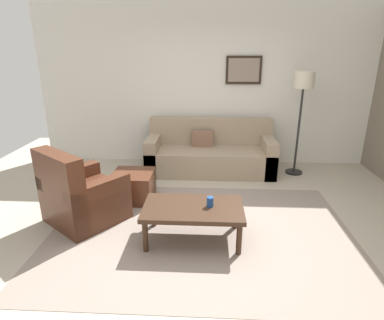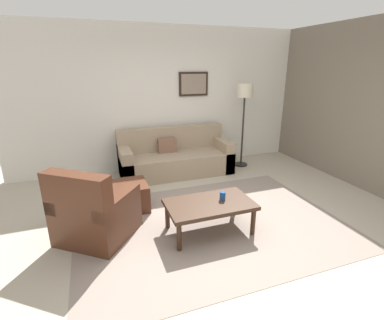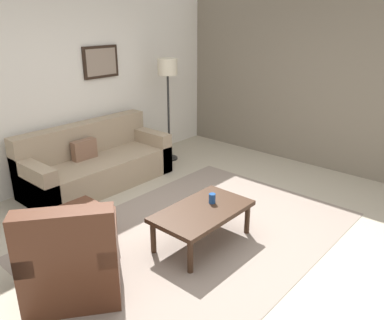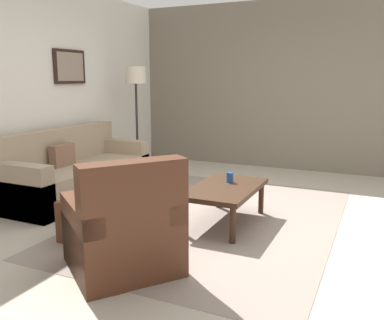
{
  "view_description": "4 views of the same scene",
  "coord_description": "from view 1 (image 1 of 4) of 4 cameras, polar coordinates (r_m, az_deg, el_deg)",
  "views": [
    {
      "loc": [
        0.07,
        -3.27,
        2.05
      ],
      "look_at": [
        -0.12,
        0.31,
        0.79
      ],
      "focal_mm": 29.9,
      "sensor_mm": 36.0,
      "label": 1
    },
    {
      "loc": [
        -1.38,
        -3.08,
        2.06
      ],
      "look_at": [
        -0.21,
        0.18,
        0.89
      ],
      "focal_mm": 26.44,
      "sensor_mm": 36.0,
      "label": 2
    },
    {
      "loc": [
        -2.96,
        -2.52,
        2.38
      ],
      "look_at": [
        0.21,
        0.27,
        0.79
      ],
      "focal_mm": 36.5,
      "sensor_mm": 36.0,
      "label": 3
    },
    {
      "loc": [
        -4.08,
        -1.6,
        1.53
      ],
      "look_at": [
        -0.08,
        0.25,
        0.66
      ],
      "focal_mm": 38.84,
      "sensor_mm": 36.0,
      "label": 4
    }
  ],
  "objects": [
    {
      "name": "ground_plane",
      "position": [
        3.86,
        1.57,
        -12.78
      ],
      "size": [
        8.0,
        8.0,
        0.0
      ],
      "primitive_type": "plane",
      "color": "#B2A893"
    },
    {
      "name": "rear_partition",
      "position": [
        5.9,
        2.37,
        13.0
      ],
      "size": [
        6.0,
        0.12,
        2.8
      ],
      "primitive_type": "cube",
      "color": "silver",
      "rests_on": "ground_plane"
    },
    {
      "name": "area_rug",
      "position": [
        3.86,
        1.57,
        -12.73
      ],
      "size": [
        3.52,
        2.52,
        0.01
      ],
      "primitive_type": "cube",
      "color": "gray",
      "rests_on": "ground_plane"
    },
    {
      "name": "couch_main",
      "position": [
        5.65,
        3.24,
        1.22
      ],
      "size": [
        2.16,
        0.9,
        0.88
      ],
      "color": "gray",
      "rests_on": "ground_plane"
    },
    {
      "name": "armchair_leather",
      "position": [
        4.17,
        -19.35,
        -6.58
      ],
      "size": [
        1.12,
        1.12,
        0.95
      ],
      "color": "#4C2819",
      "rests_on": "ground_plane"
    },
    {
      "name": "ottoman",
      "position": [
        4.62,
        -10.42,
        -4.59
      ],
      "size": [
        0.56,
        0.56,
        0.4
      ],
      "primitive_type": "cube",
      "color": "#4C2819",
      "rests_on": "ground_plane"
    },
    {
      "name": "coffee_table",
      "position": [
        3.56,
        0.2,
        -9.02
      ],
      "size": [
        1.1,
        0.64,
        0.41
      ],
      "color": "#382316",
      "rests_on": "ground_plane"
    },
    {
      "name": "cup",
      "position": [
        3.52,
        3.24,
        -7.44
      ],
      "size": [
        0.07,
        0.07,
        0.11
      ],
      "primitive_type": "cylinder",
      "color": "#1E478C",
      "rests_on": "coffee_table"
    },
    {
      "name": "lamp_standing",
      "position": [
        5.5,
        19.18,
        11.6
      ],
      "size": [
        0.32,
        0.32,
        1.71
      ],
      "color": "black",
      "rests_on": "ground_plane"
    },
    {
      "name": "framed_artwork",
      "position": [
        5.82,
        9.2,
        15.56
      ],
      "size": [
        0.61,
        0.04,
        0.47
      ],
      "color": "black"
    }
  ]
}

